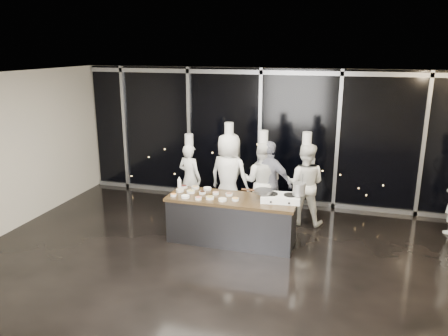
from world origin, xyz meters
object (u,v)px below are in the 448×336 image
object	(u,v)px
stock_pot	(299,189)
guest	(269,183)
chef_left	(229,176)
demo_counter	(232,219)
frying_pan	(263,191)
chef_right	(305,183)
chef_far_left	(190,177)
stove	(281,198)
chef_center	(262,181)

from	to	relation	value
stock_pot	guest	bearing A→B (deg)	125.37
stock_pot	guest	distance (m)	1.33
chef_left	guest	size ratio (longest dim) A/B	1.19
chef_left	guest	xyz separation A→B (m)	(0.89, -0.03, -0.07)
demo_counter	frying_pan	distance (m)	0.86
demo_counter	frying_pan	xyz separation A→B (m)	(0.59, 0.05, 0.62)
frying_pan	chef_right	world-z (taller)	chef_right
frying_pan	chef_far_left	bearing A→B (deg)	141.25
demo_counter	stove	bearing A→B (deg)	4.82
stove	stock_pot	size ratio (longest dim) A/B	3.30
demo_counter	stove	world-z (taller)	stove
stove	chef_right	size ratio (longest dim) A/B	0.38
frying_pan	chef_left	distance (m)	1.53
stock_pot	chef_right	xyz separation A→B (m)	(-0.02, 1.22, -0.27)
frying_pan	guest	bearing A→B (deg)	89.04
stove	chef_far_left	size ratio (longest dim) A/B	0.42
frying_pan	guest	world-z (taller)	guest
demo_counter	guest	size ratio (longest dim) A/B	1.38
guest	stove	bearing A→B (deg)	128.39
stock_pot	stove	bearing A→B (deg)	-174.40
frying_pan	chef_right	xyz separation A→B (m)	(0.63, 1.28, -0.18)
stock_pot	chef_far_left	xyz separation A→B (m)	(-2.59, 1.19, -0.34)
chef_far_left	chef_center	size ratio (longest dim) A/B	0.91
guest	chef_right	bearing A→B (deg)	-150.82
stove	chef_far_left	bearing A→B (deg)	145.81
chef_right	demo_counter	bearing A→B (deg)	49.26
demo_counter	stock_pot	distance (m)	1.44
frying_pan	chef_center	xyz separation A→B (m)	(-0.25, 1.16, -0.18)
guest	chef_right	world-z (taller)	chef_right
frying_pan	chef_left	xyz separation A→B (m)	(-0.99, 1.16, -0.11)
stove	frying_pan	distance (m)	0.35
chef_far_left	chef_left	xyz separation A→B (m)	(0.95, -0.09, 0.14)
chef_left	chef_center	xyz separation A→B (m)	(0.74, 0.01, -0.07)
demo_counter	chef_far_left	size ratio (longest dim) A/B	1.36
frying_pan	chef_center	distance (m)	1.20
stock_pot	guest	size ratio (longest dim) A/B	0.13
chef_far_left	guest	world-z (taller)	chef_far_left
demo_counter	stock_pot	world-z (taller)	stock_pot
demo_counter	chef_far_left	world-z (taller)	chef_far_left
frying_pan	chef_left	bearing A→B (deg)	124.66
chef_left	chef_far_left	bearing A→B (deg)	9.39
demo_counter	chef_center	world-z (taller)	chef_center
chef_far_left	chef_left	distance (m)	0.96
chef_right	stove	bearing A→B (deg)	78.32
stock_pot	frying_pan	bearing A→B (deg)	-174.54
stove	guest	xyz separation A→B (m)	(-0.43, 1.09, -0.07)
chef_center	frying_pan	bearing A→B (deg)	107.31
stock_pot	chef_right	size ratio (longest dim) A/B	0.11
demo_counter	chef_right	size ratio (longest dim) A/B	1.24
chef_right	chef_left	bearing A→B (deg)	6.38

